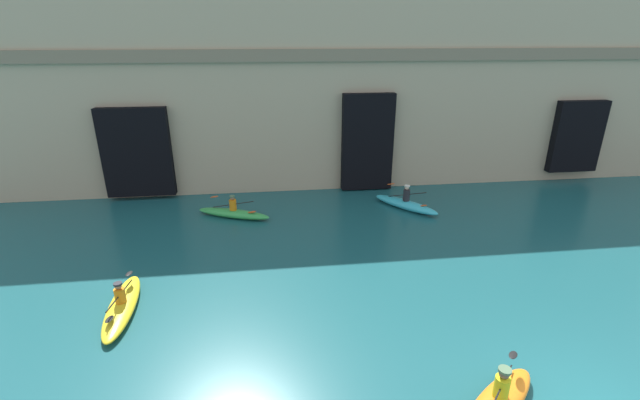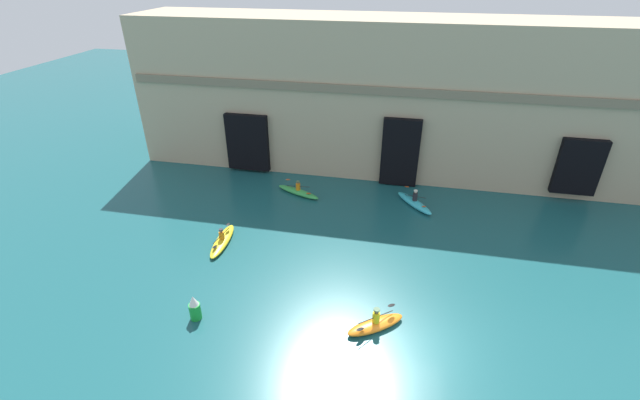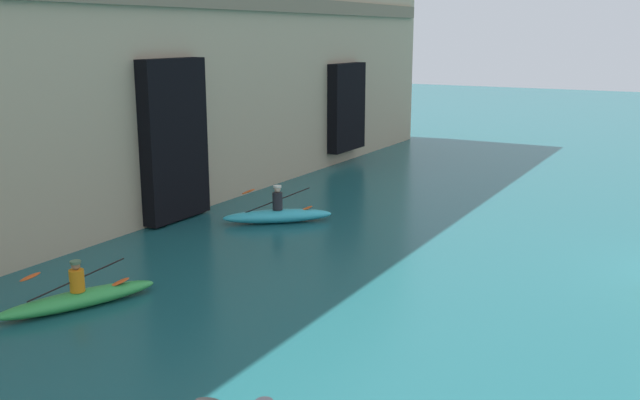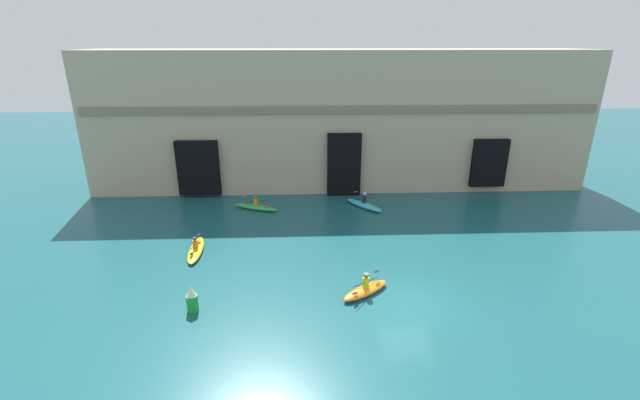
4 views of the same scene
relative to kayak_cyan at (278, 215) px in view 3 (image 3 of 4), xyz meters
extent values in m
cube|color=tan|center=(-1.42, 6.37, 5.35)|extent=(40.64, 6.35, 11.20)
cube|color=black|center=(-1.29, 3.04, 2.32)|extent=(2.67, 0.70, 5.01)
cube|color=black|center=(10.50, 3.04, 2.30)|extent=(2.81, 0.70, 3.91)
ellipsoid|color=#33B2C6|center=(0.00, 0.00, -0.04)|extent=(2.75, 3.12, 0.42)
cylinder|color=#232328|center=(0.00, 0.00, 0.45)|extent=(0.32, 0.32, 0.56)
sphere|color=beige|center=(0.00, 0.00, 0.83)|extent=(0.21, 0.21, 0.21)
cylinder|color=silver|center=(0.00, 0.00, 0.91)|extent=(0.26, 0.26, 0.06)
cylinder|color=black|center=(0.00, 0.00, 0.47)|extent=(1.36, 1.58, 0.74)
ellipsoid|color=#D84C19|center=(-0.59, 0.69, 0.79)|extent=(0.42, 0.45, 0.19)
ellipsoid|color=#D84C19|center=(0.59, -0.69, 0.16)|extent=(0.42, 0.45, 0.19)
ellipsoid|color=green|center=(-8.13, -0.04, -0.06)|extent=(3.48, 1.97, 0.37)
cylinder|color=orange|center=(-8.13, -0.04, 0.37)|extent=(0.32, 0.32, 0.49)
sphere|color=#9E704C|center=(-8.13, -0.04, 0.71)|extent=(0.19, 0.19, 0.19)
cylinder|color=#4C6B4C|center=(-8.13, -0.04, 0.78)|extent=(0.24, 0.24, 0.06)
cylinder|color=black|center=(-8.13, -0.04, 0.39)|extent=(1.93, 0.96, 0.60)
ellipsoid|color=#D84C19|center=(-8.98, 0.37, 0.64)|extent=(0.47, 0.35, 0.16)
ellipsoid|color=#D84C19|center=(-7.28, -0.45, 0.14)|extent=(0.47, 0.35, 0.16)
camera|label=1|loc=(-6.41, -18.33, 7.64)|focal=24.00mm
camera|label=2|loc=(-1.16, -25.96, 14.41)|focal=24.00mm
camera|label=3|loc=(-18.30, -11.72, 5.59)|focal=40.00mm
camera|label=4|loc=(-4.60, -29.87, 11.65)|focal=24.00mm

